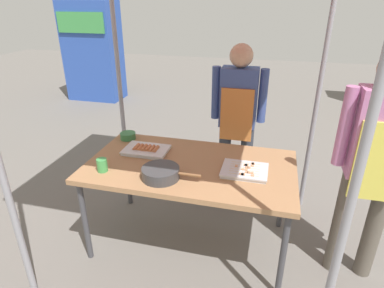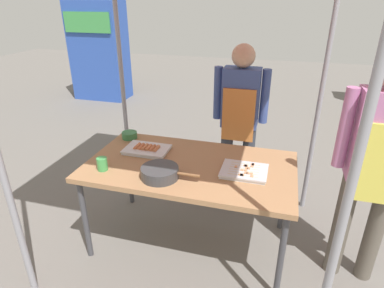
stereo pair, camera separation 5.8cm
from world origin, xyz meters
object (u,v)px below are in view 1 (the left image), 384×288
Objects in this scene: tray_meat_skewers at (245,171)px; condiment_bowl at (128,136)px; vendor_woman at (238,112)px; tray_grilled_sausages at (146,150)px; customer_nearby at (376,156)px; cooking_wok at (161,173)px; stall_table at (190,170)px; neighbor_stall_left at (93,51)px; drink_cup_near_edge at (102,165)px.

condiment_bowl is (-1.09, 0.36, 0.01)m from tray_meat_skewers.
vendor_woman reaches higher than condiment_bowl.
customer_nearby is (1.67, -0.13, 0.22)m from tray_grilled_sausages.
tray_meat_skewers is 0.22× the size of vendor_woman.
cooking_wok reaches higher than condiment_bowl.
cooking_wok is at bearing -120.70° from stall_table.
tray_meat_skewers is 0.86m from customer_nearby.
neighbor_stall_left reaches higher than vendor_woman.
tray_grilled_sausages is 0.22× the size of customer_nearby.
cooking_wok is 0.46m from drink_cup_near_edge.
tray_meat_skewers is at bearing -3.72° from stall_table.
tray_meat_skewers is 0.18× the size of neighbor_stall_left.
drink_cup_near_edge is 0.06× the size of customer_nearby.
drink_cup_near_edge is (-0.46, -0.01, 0.01)m from cooking_wok.
customer_nearby reaches higher than cooking_wok.
tray_grilled_sausages is (-0.41, 0.12, 0.07)m from stall_table.
neighbor_stall_left is at bearing 128.52° from stall_table.
tray_meat_skewers is 3.38× the size of drink_cup_near_edge.
neighbor_stall_left is (-2.95, 3.70, 0.24)m from stall_table.
condiment_bowl is at bearing 153.91° from stall_table.
neighbor_stall_left reaches higher than tray_meat_skewers.
drink_cup_near_edge is (-0.19, -0.38, 0.03)m from tray_grilled_sausages.
vendor_woman is at bearing 72.70° from stall_table.
tray_grilled_sausages is at bearing 170.21° from tray_meat_skewers.
stall_table is 0.67m from drink_cup_near_edge.
neighbor_stall_left is (-2.34, 3.97, 0.14)m from drink_cup_near_edge.
customer_nearby reaches higher than stall_table.
vendor_woman is at bearing 139.94° from customer_nearby.
cooking_wok is at bearing 69.30° from vendor_woman.
neighbor_stall_left reaches higher than tray_grilled_sausages.
tray_grilled_sausages is 0.84m from tray_meat_skewers.
tray_grilled_sausages is 1.09× the size of tray_meat_skewers.
cooking_wok is 0.23× the size of neighbor_stall_left.
tray_meat_skewers is 0.20× the size of customer_nearby.
tray_meat_skewers is 0.88m from vendor_woman.
condiment_bowl is 4.07m from neighbor_stall_left.
neighbor_stall_left is at bearing 125.26° from tray_grilled_sausages.
tray_grilled_sausages is 2.66× the size of condiment_bowl.
tray_meat_skewers is at bearing 21.58° from cooking_wok.
stall_table is 0.43m from tray_grilled_sausages.
drink_cup_near_edge is (-0.61, -0.27, 0.10)m from stall_table.
neighbor_stall_left reaches higher than condiment_bowl.
cooking_wok is (-0.57, -0.23, 0.03)m from tray_meat_skewers.
customer_nearby reaches higher than tray_meat_skewers.
neighbor_stall_left is (-4.20, 3.72, -0.05)m from customer_nearby.
cooking_wok is 3.14× the size of condiment_bowl.
stall_table is at bearing -51.48° from neighbor_stall_left.
customer_nearby is 5.61m from neighbor_stall_left.
neighbor_stall_left is (-2.27, 3.37, 0.16)m from condiment_bowl.
tray_meat_skewers is at bearing -9.79° from tray_grilled_sausages.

